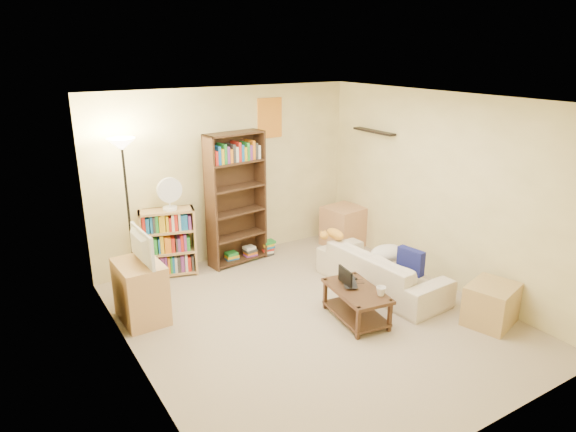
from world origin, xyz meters
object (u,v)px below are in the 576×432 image
(tabby_cat, at_px, (333,234))
(tall_bookshelf, at_px, (236,196))
(side_table, at_px, (343,226))
(short_bookshelf, at_px, (168,243))
(coffee_table, at_px, (356,300))
(desk_fan, at_px, (169,193))
(laptop, at_px, (354,282))
(television, at_px, (136,247))
(end_cabinet, at_px, (491,304))
(tv_stand, at_px, (141,291))
(sofa, at_px, (381,270))
(mug, at_px, (381,291))
(floor_lamp, at_px, (124,171))

(tabby_cat, distance_m, tall_bookshelf, 1.48)
(tall_bookshelf, height_order, side_table, tall_bookshelf)
(tall_bookshelf, bearing_deg, short_bookshelf, 167.50)
(coffee_table, relative_size, desk_fan, 2.05)
(tabby_cat, distance_m, short_bookshelf, 2.25)
(desk_fan, xyz_separation_m, side_table, (2.67, -0.33, -0.86))
(coffee_table, relative_size, laptop, 2.07)
(coffee_table, height_order, tall_bookshelf, tall_bookshelf)
(television, bearing_deg, coffee_table, -123.71)
(television, xyz_separation_m, end_cabinet, (3.35, -2.18, -0.66))
(side_table, bearing_deg, coffee_table, -124.07)
(tv_stand, bearing_deg, tall_bookshelf, 26.83)
(sofa, relative_size, mug, 16.38)
(floor_lamp, bearing_deg, sofa, -31.85)
(desk_fan, height_order, side_table, desk_fan)
(sofa, bearing_deg, tall_bookshelf, 29.69)
(side_table, bearing_deg, short_bookshelf, 172.17)
(tabby_cat, distance_m, side_table, 1.20)
(short_bookshelf, bearing_deg, coffee_table, -43.98)
(laptop, xyz_separation_m, tall_bookshelf, (-0.47, 2.10, 0.61))
(short_bookshelf, height_order, floor_lamp, floor_lamp)
(mug, xyz_separation_m, end_cabinet, (1.12, -0.61, -0.20))
(coffee_table, bearing_deg, tabby_cat, 74.18)
(tv_stand, xyz_separation_m, television, (0.00, 0.00, 0.55))
(sofa, bearing_deg, floor_lamp, 54.25)
(short_bookshelf, xyz_separation_m, side_table, (2.73, -0.38, -0.16))
(tall_bookshelf, distance_m, short_bookshelf, 1.14)
(desk_fan, bearing_deg, end_cabinet, -50.46)
(tabby_cat, xyz_separation_m, short_bookshelf, (-1.90, 1.20, -0.13))
(tabby_cat, height_order, television, television)
(sofa, xyz_separation_m, tv_stand, (-2.88, 0.86, 0.09))
(floor_lamp, distance_m, side_table, 3.50)
(coffee_table, distance_m, side_table, 2.36)
(tabby_cat, xyz_separation_m, side_table, (0.82, 0.82, -0.29))
(mug, height_order, short_bookshelf, short_bookshelf)
(desk_fan, bearing_deg, tabby_cat, -31.94)
(sofa, relative_size, tv_stand, 2.64)
(side_table, bearing_deg, end_cabinet, -91.42)
(television, height_order, tall_bookshelf, tall_bookshelf)
(short_bookshelf, relative_size, desk_fan, 2.11)
(mug, xyz_separation_m, television, (-2.23, 1.57, 0.47))
(tall_bookshelf, distance_m, floor_lamp, 1.64)
(television, xyz_separation_m, short_bookshelf, (0.69, 1.02, -0.43))
(sofa, height_order, television, television)
(short_bookshelf, xyz_separation_m, floor_lamp, (-0.54, -0.19, 1.11))
(sofa, height_order, tall_bookshelf, tall_bookshelf)
(short_bookshelf, bearing_deg, desk_fan, -26.03)
(laptop, distance_m, desk_fan, 2.69)
(sofa, distance_m, side_table, 1.60)
(coffee_table, xyz_separation_m, laptop, (0.07, 0.13, 0.16))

